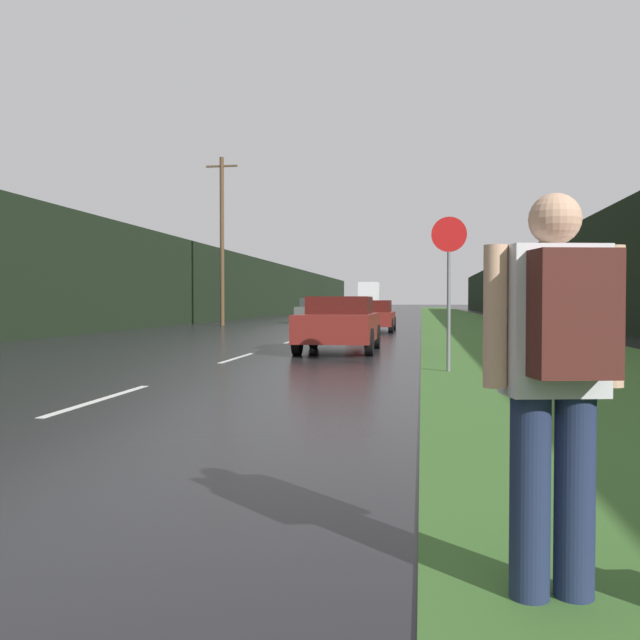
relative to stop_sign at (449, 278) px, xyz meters
The scene contains 15 objects.
grass_verge 27.02m from the stop_sign, 84.72° to the left, with size 6.00×240.00×0.02m, color #386028.
lane_stripe_b 6.73m from the stop_sign, 138.23° to the right, with size 0.12×3.00×0.01m, color silver.
lane_stripe_c 5.81m from the stop_sign, 151.09° to the left, with size 0.12×3.00×0.01m, color silver.
lane_stripe_d 10.97m from the stop_sign, 116.59° to the left, with size 0.12×3.00×0.01m, color silver.
lane_stripe_e 17.46m from the stop_sign, 106.20° to the left, with size 0.12×3.00×0.01m, color silver.
lane_stripe_f 24.23m from the stop_sign, 101.56° to the left, with size 0.12×3.00×0.01m, color silver.
treeline_far_side 39.86m from the stop_sign, 112.37° to the left, with size 2.00×140.00×5.01m, color black.
treeline_near_side 37.83m from the stop_sign, 77.04° to the left, with size 2.00×140.00×5.46m, color black.
utility_pole_far 26.71m from the stop_sign, 115.96° to the left, with size 1.80×0.24×9.43m.
stop_sign is the anchor object (origin of this frame).
hitchhiker_with_backpack 9.94m from the stop_sign, 89.54° to the right, with size 0.62×0.49×1.82m.
car_passing_near 5.76m from the stop_sign, 118.24° to the left, with size 2.01×4.23×1.48m.
car_passing_far 17.55m from the stop_sign, 98.81° to the left, with size 1.98×4.69×1.40m.
car_oncoming 29.49m from the stop_sign, 103.75° to the left, with size 2.04×4.78×1.55m.
delivery_truck 72.63m from the stop_sign, 95.53° to the left, with size 2.50×6.94×3.73m.
Camera 1 is at (4.34, 0.16, 1.34)m, focal length 38.00 mm.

